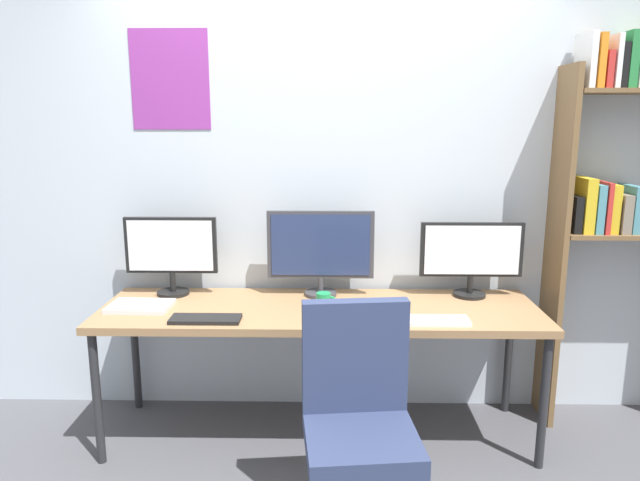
# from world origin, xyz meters

# --- Properties ---
(wall_back) EXTENTS (4.72, 0.11, 2.60)m
(wall_back) POSITION_xyz_m (-0.00, 1.02, 1.30)
(wall_back) COLOR silver
(wall_back) RESTS_ON ground_plane
(desk) EXTENTS (2.32, 0.68, 0.74)m
(desk) POSITION_xyz_m (0.00, 0.60, 0.69)
(desk) COLOR #936D47
(desk) RESTS_ON ground_plane
(bookshelf) EXTENTS (0.83, 0.28, 2.17)m
(bookshelf) POSITION_xyz_m (1.66, 0.83, 1.42)
(bookshelf) COLOR brown
(bookshelf) RESTS_ON ground_plane
(office_chair) EXTENTS (0.52, 0.52, 0.99)m
(office_chair) POSITION_xyz_m (0.17, -0.20, 0.40)
(office_chair) COLOR #2D2D33
(office_chair) RESTS_ON ground_plane
(monitor_left) EXTENTS (0.51, 0.18, 0.44)m
(monitor_left) POSITION_xyz_m (-0.84, 0.81, 0.99)
(monitor_left) COLOR black
(monitor_left) RESTS_ON desk
(monitor_center) EXTENTS (0.59, 0.18, 0.48)m
(monitor_center) POSITION_xyz_m (0.00, 0.81, 1.01)
(monitor_center) COLOR #38383D
(monitor_center) RESTS_ON desk
(monitor_right) EXTENTS (0.57, 0.18, 0.42)m
(monitor_right) POSITION_xyz_m (0.84, 0.81, 0.98)
(monitor_right) COLOR black
(monitor_right) RESTS_ON desk
(keyboard_left) EXTENTS (0.35, 0.13, 0.02)m
(keyboard_left) POSITION_xyz_m (-0.56, 0.37, 0.75)
(keyboard_left) COLOR black
(keyboard_left) RESTS_ON desk
(keyboard_right) EXTENTS (0.35, 0.13, 0.02)m
(keyboard_right) POSITION_xyz_m (0.56, 0.37, 0.75)
(keyboard_right) COLOR silver
(keyboard_right) RESTS_ON desk
(computer_mouse) EXTENTS (0.06, 0.10, 0.03)m
(computer_mouse) POSITION_xyz_m (0.13, 0.35, 0.76)
(computer_mouse) COLOR silver
(computer_mouse) RESTS_ON desk
(laptop_closed) EXTENTS (0.33, 0.23, 0.02)m
(laptop_closed) POSITION_xyz_m (-0.94, 0.56, 0.75)
(laptop_closed) COLOR silver
(laptop_closed) RESTS_ON desk
(coffee_mug) EXTENTS (0.11, 0.08, 0.09)m
(coffee_mug) POSITION_xyz_m (0.02, 0.56, 0.79)
(coffee_mug) COLOR #1E8C4C
(coffee_mug) RESTS_ON desk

